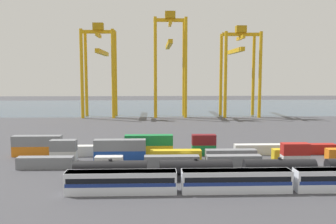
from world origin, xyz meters
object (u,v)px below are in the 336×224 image
shipping_container_1 (109,162)px  shipping_container_6 (64,156)px  freight_tank_row (279,169)px  shipping_container_11 (231,155)px  gantry_crane_west (100,61)px  gantry_crane_east (239,61)px  shipping_container_10 (176,155)px  passenger_train (236,180)px  gantry_crane_central (170,54)px  shipping_container_18 (94,151)px

shipping_container_1 → shipping_container_6: size_ratio=1.00×
freight_tank_row → shipping_container_11: (-6.34, 15.60, -0.70)m
gantry_crane_west → gantry_crane_east: gantry_crane_west is taller
shipping_container_10 → gantry_crane_east: gantry_crane_east is taller
gantry_crane_east → gantry_crane_west: bearing=179.7°
freight_tank_row → shipping_container_11: size_ratio=6.63×
shipping_container_11 → gantry_crane_east: bearing=75.9°
passenger_train → shipping_container_11: (3.97, 23.20, -0.84)m
gantry_crane_central → shipping_container_6: bearing=-107.3°
freight_tank_row → gantry_crane_west: bearing=115.3°
shipping_container_10 → shipping_container_11: 13.18m
shipping_container_1 → shipping_container_11: same height
shipping_container_10 → gantry_crane_central: bearing=88.5°
shipping_container_6 → shipping_container_11: 39.55m
shipping_container_18 → gantry_crane_east: (56.50, 85.39, 25.21)m
passenger_train → freight_tank_row: size_ratio=0.74×
shipping_container_18 → gantry_crane_west: (-10.72, 85.74, 25.32)m
passenger_train → shipping_container_11: 23.55m
shipping_container_1 → passenger_train: bearing=-35.3°
shipping_container_10 → shipping_container_18: (-20.42, 6.05, 0.00)m
freight_tank_row → gantry_crane_east: bearing=81.2°
shipping_container_1 → shipping_container_6: 12.84m
shipping_container_6 → freight_tank_row: bearing=-18.8°
shipping_container_11 → gantry_crane_central: bearing=96.6°
shipping_container_1 → gantry_crane_central: gantry_crane_central is taller
shipping_container_6 → gantry_crane_east: bearing=55.7°
shipping_container_6 → shipping_container_11: same height
shipping_container_1 → shipping_container_6: same height
shipping_container_6 → shipping_container_18: (5.94, 6.05, 0.00)m
shipping_container_10 → shipping_container_6: bearing=180.0°
passenger_train → shipping_container_18: (-29.64, 29.25, -0.84)m
shipping_container_1 → freight_tank_row: bearing=-15.4°
passenger_train → shipping_container_1: size_ratio=9.79×
gantry_crane_central → passenger_train: bearing=-86.7°
shipping_container_11 → shipping_container_18: size_ratio=1.00×
shipping_container_10 → gantry_crane_west: (-31.14, 91.79, 25.32)m
shipping_container_6 → gantry_crane_central: (28.83, 92.52, 28.59)m
shipping_container_18 → gantry_crane_west: 90.04m
shipping_container_6 → passenger_train: bearing=-33.1°
shipping_container_11 → gantry_crane_central: gantry_crane_central is taller
freight_tank_row → shipping_container_10: size_ratio=6.63×
shipping_container_11 → gantry_crane_east: size_ratio=0.28×
freight_tank_row → shipping_container_6: (-45.88, 15.60, -0.70)m
passenger_train → shipping_container_6: size_ratio=9.79×
shipping_container_1 → gantry_crane_west: (-16.11, 97.84, 25.32)m
shipping_container_6 → shipping_container_1: bearing=-28.1°
shipping_container_1 → gantry_crane_east: bearing=62.3°
shipping_container_6 → shipping_container_10: bearing=0.0°
gantry_crane_west → passenger_train: bearing=-70.7°
shipping_container_1 → shipping_container_6: bearing=151.9°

